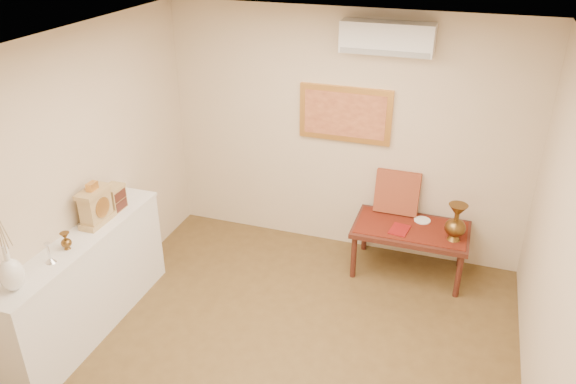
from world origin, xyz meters
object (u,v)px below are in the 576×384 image
at_px(display_ledge, 88,285).
at_px(wooden_chest, 114,198).
at_px(brass_urn_tall, 456,219).
at_px(mantel_clock, 96,206).
at_px(low_table, 411,233).
at_px(white_vase, 1,234).

height_order(display_ledge, wooden_chest, wooden_chest).
xyz_separation_m(brass_urn_tall, display_ledge, (-3.11, -1.77, -0.31)).
relative_size(mantel_clock, low_table, 0.34).
bearing_deg(brass_urn_tall, low_table, 165.71).
bearing_deg(display_ledge, mantel_clock, 91.03).
height_order(brass_urn_tall, low_table, brass_urn_tall).
bearing_deg(mantel_clock, wooden_chest, 90.17).
relative_size(brass_urn_tall, wooden_chest, 1.98).
bearing_deg(white_vase, low_table, 44.71).
bearing_deg(mantel_clock, low_table, 30.58).
relative_size(white_vase, mantel_clock, 2.37).
relative_size(brass_urn_tall, low_table, 0.40).
height_order(brass_urn_tall, display_ledge, brass_urn_tall).
height_order(white_vase, low_table, white_vase).
xyz_separation_m(brass_urn_tall, low_table, (-0.44, 0.11, -0.31)).
relative_size(white_vase, display_ledge, 0.48).
bearing_deg(wooden_chest, low_table, 26.02).
xyz_separation_m(mantel_clock, wooden_chest, (-0.00, 0.27, -0.05)).
distance_m(white_vase, display_ledge, 1.24).
bearing_deg(display_ledge, wooden_chest, 90.62).
distance_m(brass_urn_tall, mantel_clock, 3.47).
relative_size(white_vase, wooden_chest, 3.98).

